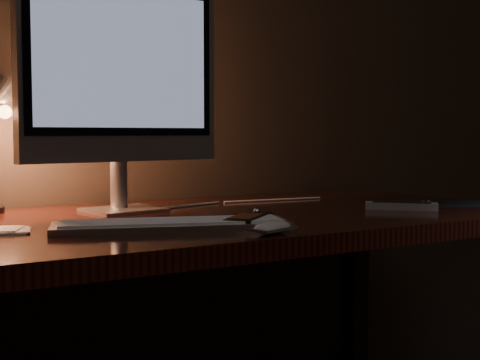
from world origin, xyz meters
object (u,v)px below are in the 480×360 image
media_remote (249,220)px  tv_remote (401,206)px  mouse (272,229)px  monitor (123,76)px  keyboard (172,224)px  desk (185,266)px

media_remote → tv_remote: 0.47m
mouse → tv_remote: bearing=1.1°
monitor → mouse: 0.58m
keyboard → tv_remote: tv_remote is taller
monitor → keyboard: bearing=-102.8°
monitor → tv_remote: (0.60, -0.31, -0.31)m
desk → tv_remote: (0.48, -0.22, 0.14)m
mouse → monitor: bearing=85.1°
desk → monitor: size_ratio=2.95×
keyboard → desk: bearing=77.8°
mouse → tv_remote: tv_remote is taller
desk → tv_remote: tv_remote is taller
mouse → tv_remote: size_ratio=0.59×
keyboard → tv_remote: bearing=20.0°
desk → keyboard: (-0.14, -0.24, 0.14)m
desk → mouse: size_ratio=17.34×
monitor → tv_remote: monitor is taller
keyboard → monitor: bearing=104.7°
monitor → media_remote: 0.49m
monitor → tv_remote: 0.74m
desk → monitor: monitor is taller
media_remote → keyboard: bearing=129.5°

